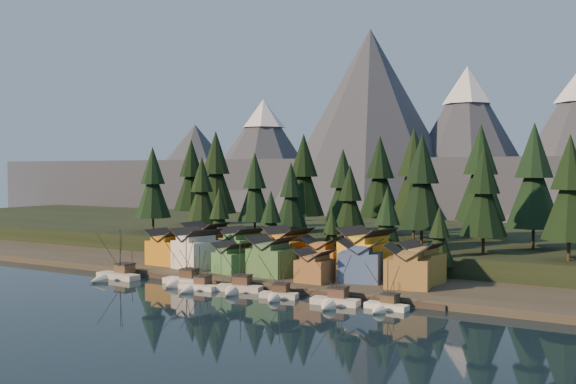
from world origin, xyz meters
The scene contains 46 objects.
ground centered at (0.00, 0.00, 0.00)m, with size 500.00×500.00×0.00m, color black.
shore_strip centered at (0.00, 40.00, 0.75)m, with size 400.00×50.00×1.50m, color #343026.
hillside centered at (0.00, 90.00, 3.00)m, with size 420.00×100.00×6.00m, color black.
dock centered at (0.00, 16.50, 0.50)m, with size 80.00×4.00×1.00m, color #42382F.
mountain_ridge centered at (-4.20, 213.59, 26.06)m, with size 560.00×190.00×90.00m.
boat_0 centered at (-34.49, 8.62, 2.31)m, with size 11.45×12.38×12.47m.
boat_1 centered at (-16.96, 11.32, 2.26)m, with size 10.20×11.02×11.84m.
boat_2 centered at (-10.45, 7.92, 1.89)m, with size 8.73×9.46×10.00m.
boat_3 centered at (-1.83, 10.53, 2.24)m, with size 10.21×10.75×11.67m.
boat_4 centered at (8.76, 8.96, 2.04)m, with size 8.00×8.54×10.07m.
boat_5 centered at (20.92, 8.68, 2.25)m, with size 9.48×10.16×11.46m.
boat_6 centered at (30.35, 10.03, 1.90)m, with size 8.18×8.83×9.80m.
house_front_0 centered at (-32.79, 25.25, 6.02)m, with size 8.95×8.50×8.61m.
house_front_1 centered at (-22.70, 23.51, 6.46)m, with size 11.07×10.81×9.45m.
house_front_2 centered at (-11.61, 22.64, 5.12)m, with size 8.53×8.57×6.88m.
house_front_3 centered at (-1.76, 23.60, 6.08)m, with size 8.89×8.50×8.71m.
house_front_4 centered at (10.21, 21.67, 5.01)m, with size 6.72×7.22×6.69m.
house_front_5 centered at (18.38, 26.64, 6.12)m, with size 9.90×9.33×8.79m.
house_front_6 centered at (29.37, 25.21, 5.97)m, with size 9.73×9.35×8.51m.
house_back_0 centered at (-27.24, 32.90, 6.77)m, with size 9.29×8.92×10.03m.
house_back_1 centered at (-15.74, 32.34, 6.39)m, with size 10.07×10.15×9.32m.
house_back_2 centered at (-2.84, 32.98, 6.71)m, with size 11.02×10.45×9.92m.
house_back_3 centered at (6.04, 32.02, 5.84)m, with size 9.18×8.44×8.26m.
house_back_4 centered at (17.18, 32.68, 7.14)m, with size 11.88×11.59×10.74m.
house_back_5 centered at (30.00, 31.68, 5.96)m, with size 8.65×8.73×8.49m.
tree_hill_0 centered at (-62.00, 52.00, 20.19)m, with size 11.14×11.14×25.95m.
tree_hill_1 centered at (-50.00, 68.00, 23.14)m, with size 13.46×13.46×31.35m.
tree_hill_2 centered at (-40.00, 48.00, 18.37)m, with size 9.72×9.72×22.64m.
tree_hill_3 centered at (-30.00, 60.00, 19.15)m, with size 10.32×10.32×24.05m.
tree_hill_4 centered at (-22.00, 75.00, 22.39)m, with size 12.87×12.87×29.98m.
tree_hill_5 centered at (-12.00, 50.00, 17.45)m, with size 9.00×9.00×20.96m.
tree_hill_6 centered at (-4.00, 65.00, 19.58)m, with size 10.66×10.66×24.84m.
tree_hill_7 centered at (6.00, 48.00, 17.01)m, with size 8.65×8.65×20.16m.
tree_hill_8 centered at (14.00, 72.00, 22.67)m, with size 13.09×13.09×30.49m.
tree_hill_9 centered at (22.00, 55.00, 21.21)m, with size 11.94×11.94×27.82m.
tree_hill_10 centered at (30.00, 80.00, 23.18)m, with size 13.49×13.49×31.42m.
tree_hill_11 centered at (38.00, 50.00, 19.25)m, with size 10.41×10.41×24.24m.
tree_hill_12 centered at (46.00, 66.00, 22.58)m, with size 13.02×13.02×30.33m.
tree_hill_13 centered at (56.00, 48.00, 20.42)m, with size 11.32×11.32×26.37m.
tree_hill_15 centered at (0.00, 82.00, 21.94)m, with size 12.51×12.51×29.15m.
tree_hill_16 centered at (-68.00, 78.00, 22.08)m, with size 12.63×12.63×29.42m.
tree_shore_0 centered at (-28.00, 40.00, 11.78)m, with size 8.08×8.08×18.82m.
tree_shore_1 centered at (-12.00, 40.00, 11.47)m, with size 7.84×7.84×18.26m.
tree_shore_2 centered at (5.00, 40.00, 9.43)m, with size 6.23×6.23×14.52m.
tree_shore_3 centered at (19.00, 40.00, 12.20)m, with size 8.41×8.41×19.59m.
tree_shore_4 centered at (31.00, 40.00, 10.03)m, with size 6.71×6.71×15.62m.
Camera 1 is at (72.65, -96.05, 24.93)m, focal length 40.00 mm.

